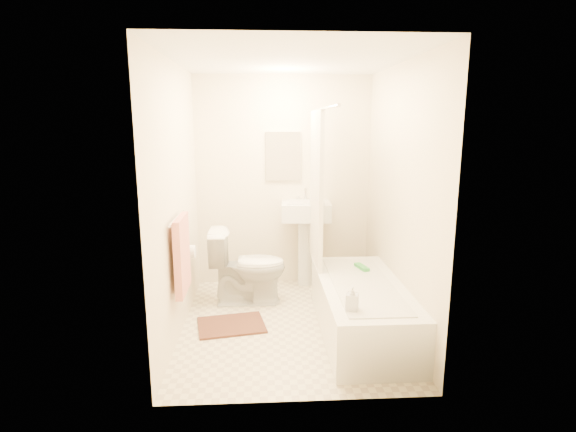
{
  "coord_description": "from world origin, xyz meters",
  "views": [
    {
      "loc": [
        -0.24,
        -3.95,
        1.88
      ],
      "look_at": [
        0.0,
        0.25,
        1.0
      ],
      "focal_mm": 28.0,
      "sensor_mm": 36.0,
      "label": 1
    }
  ],
  "objects": [
    {
      "name": "wall_left",
      "position": [
        -1.0,
        0.0,
        1.2
      ],
      "size": [
        0.02,
        2.4,
        2.4
      ],
      "primitive_type": "cube",
      "color": "beige",
      "rests_on": "ground"
    },
    {
      "name": "towel",
      "position": [
        -0.93,
        -0.25,
        0.78
      ],
      "size": [
        0.06,
        0.45,
        0.66
      ],
      "primitive_type": "cube",
      "color": "#CC7266",
      "rests_on": "towel_bar"
    },
    {
      "name": "curtain_rod",
      "position": [
        0.3,
        0.1,
        2.0
      ],
      "size": [
        0.03,
        1.7,
        0.03
      ],
      "primitive_type": "cylinder",
      "rotation": [
        1.57,
        0.0,
        0.0
      ],
      "color": "silver",
      "rests_on": "wall_back"
    },
    {
      "name": "towel_bar",
      "position": [
        -0.96,
        -0.25,
        1.1
      ],
      "size": [
        0.02,
        0.6,
        0.02
      ],
      "primitive_type": "cylinder",
      "rotation": [
        1.57,
        0.0,
        0.0
      ],
      "color": "silver",
      "rests_on": "wall_left"
    },
    {
      "name": "floor",
      "position": [
        0.0,
        0.0,
        0.0
      ],
      "size": [
        2.4,
        2.4,
        0.0
      ],
      "primitive_type": "plane",
      "color": "beige",
      "rests_on": "ground"
    },
    {
      "name": "toilet_paper",
      "position": [
        -0.93,
        0.12,
        0.7
      ],
      "size": [
        0.11,
        0.12,
        0.12
      ],
      "primitive_type": "cylinder",
      "rotation": [
        0.0,
        1.57,
        0.0
      ],
      "color": "white",
      "rests_on": "wall_left"
    },
    {
      "name": "soap_bottle",
      "position": [
        0.43,
        -0.77,
        0.57
      ],
      "size": [
        0.12,
        0.12,
        0.2
      ],
      "primitive_type": "imported",
      "rotation": [
        0.0,
        0.0,
        -0.33
      ],
      "color": "silver",
      "rests_on": "bathtub"
    },
    {
      "name": "mirror",
      "position": [
        0.0,
        1.18,
        1.5
      ],
      "size": [
        0.4,
        0.03,
        0.55
      ],
      "primitive_type": "cube",
      "color": "white",
      "rests_on": "wall_back"
    },
    {
      "name": "toilet",
      "position": [
        -0.41,
        0.58,
        0.39
      ],
      "size": [
        0.8,
        0.45,
        0.78
      ],
      "primitive_type": "imported",
      "rotation": [
        0.0,
        0.0,
        1.57
      ],
      "color": "silver",
      "rests_on": "floor"
    },
    {
      "name": "wall_back",
      "position": [
        0.0,
        1.2,
        1.2
      ],
      "size": [
        2.0,
        0.02,
        2.4
      ],
      "primitive_type": "cube",
      "color": "beige",
      "rests_on": "ground"
    },
    {
      "name": "bathtub",
      "position": [
        0.64,
        -0.2,
        0.23
      ],
      "size": [
        0.72,
        1.65,
        0.46
      ],
      "primitive_type": null,
      "color": "white",
      "rests_on": "floor"
    },
    {
      "name": "sink",
      "position": [
        0.25,
        1.06,
        0.54
      ],
      "size": [
        0.57,
        0.47,
        1.08
      ],
      "primitive_type": null,
      "rotation": [
        0.0,
        0.0,
        -0.05
      ],
      "color": "silver",
      "rests_on": "floor"
    },
    {
      "name": "ceiling",
      "position": [
        0.0,
        0.0,
        2.4
      ],
      "size": [
        2.4,
        2.4,
        0.0
      ],
      "primitive_type": "plane",
      "color": "white",
      "rests_on": "ground"
    },
    {
      "name": "scrub_brush",
      "position": [
        0.72,
        0.2,
        0.48
      ],
      "size": [
        0.12,
        0.22,
        0.04
      ],
      "primitive_type": "cube",
      "rotation": [
        0.0,
        0.0,
        0.27
      ],
      "color": "green",
      "rests_on": "bathtub"
    },
    {
      "name": "bath_mat",
      "position": [
        -0.55,
        -0.0,
        0.01
      ],
      "size": [
        0.68,
        0.56,
        0.02
      ],
      "primitive_type": "cube",
      "rotation": [
        0.0,
        0.0,
        0.18
      ],
      "color": "#542520",
      "rests_on": "floor"
    },
    {
      "name": "shower_curtain",
      "position": [
        0.3,
        0.5,
        1.22
      ],
      "size": [
        0.04,
        0.8,
        1.55
      ],
      "primitive_type": "cube",
      "color": "silver",
      "rests_on": "curtain_rod"
    },
    {
      "name": "wall_right",
      "position": [
        1.0,
        0.0,
        1.2
      ],
      "size": [
        0.02,
        2.4,
        2.4
      ],
      "primitive_type": "cube",
      "color": "beige",
      "rests_on": "ground"
    }
  ]
}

